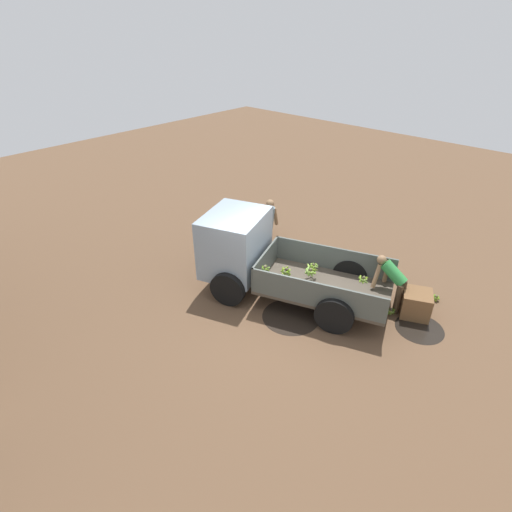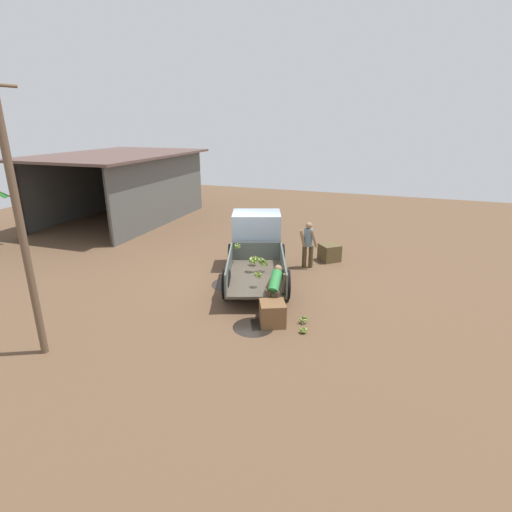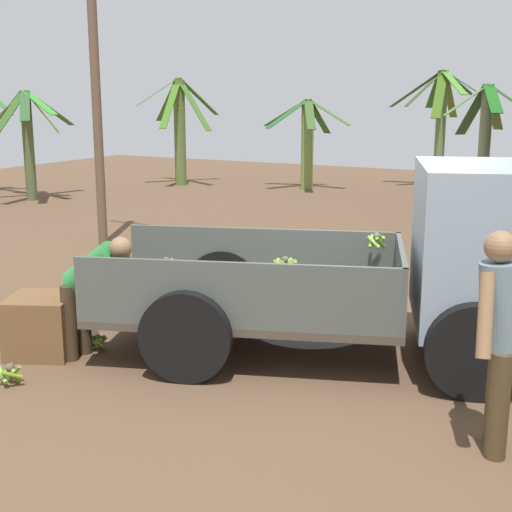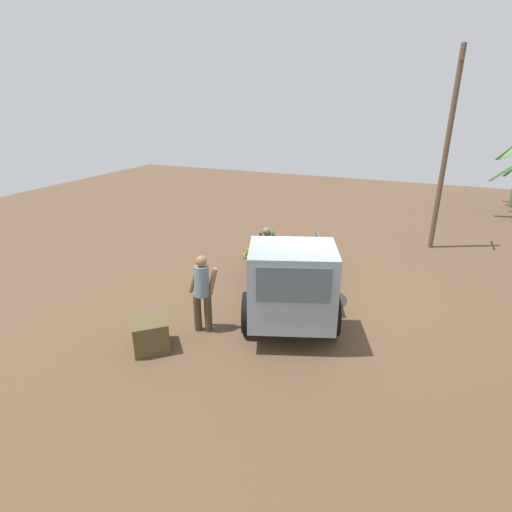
% 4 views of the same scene
% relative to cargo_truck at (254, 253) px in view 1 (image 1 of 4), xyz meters
% --- Properties ---
extents(ground, '(36.00, 36.00, 0.00)m').
position_rel_cargo_truck_xyz_m(ground, '(-0.81, 0.13, -1.04)').
color(ground, brown).
extents(mud_patch_0, '(1.37, 1.37, 0.01)m').
position_rel_cargo_truck_xyz_m(mud_patch_0, '(-1.48, 0.31, -1.03)').
color(mud_patch_0, black).
rests_on(mud_patch_0, ground).
extents(mud_patch_1, '(1.09, 1.09, 0.01)m').
position_rel_cargo_truck_xyz_m(mud_patch_1, '(-3.93, -1.34, -1.03)').
color(mud_patch_1, black).
rests_on(mud_patch_1, ground).
extents(cargo_truck, '(4.92, 3.17, 2.01)m').
position_rel_cargo_truck_xyz_m(cargo_truck, '(0.00, 0.00, 0.00)').
color(cargo_truck, '#494034').
rests_on(cargo_truck, ground).
extents(person_foreground_visitor, '(0.43, 0.69, 1.71)m').
position_rel_cargo_truck_xyz_m(person_foreground_visitor, '(0.91, -1.65, -0.09)').
color(person_foreground_visitor, '#493920').
rests_on(person_foreground_visitor, ground).
extents(person_worker_loading, '(0.79, 0.65, 1.32)m').
position_rel_cargo_truck_xyz_m(person_worker_loading, '(-3.01, -1.62, -0.25)').
color(person_worker_loading, '#3E2F1F').
rests_on(person_worker_loading, ground).
extents(banana_bunch_on_ground_0, '(0.26, 0.23, 0.21)m').
position_rel_cargo_truck_xyz_m(banana_bunch_on_ground_0, '(-3.28, -2.51, -0.91)').
color(banana_bunch_on_ground_0, brown).
rests_on(banana_bunch_on_ground_0, ground).
extents(banana_bunch_on_ground_1, '(0.21, 0.20, 0.17)m').
position_rel_cargo_truck_xyz_m(banana_bunch_on_ground_1, '(-3.78, -2.64, -0.95)').
color(banana_bunch_on_ground_1, brown).
rests_on(banana_bunch_on_ground_1, ground).
extents(banana_bunch_on_ground_2, '(0.21, 0.21, 0.17)m').
position_rel_cargo_truck_xyz_m(banana_bunch_on_ground_2, '(-3.19, -1.38, -0.94)').
color(banana_bunch_on_ground_2, brown).
rests_on(banana_bunch_on_ground_2, ground).
extents(wooden_crate_0, '(0.86, 0.86, 0.62)m').
position_rel_cargo_truck_xyz_m(wooden_crate_0, '(-3.61, -1.75, -0.73)').
color(wooden_crate_0, brown).
rests_on(wooden_crate_0, ground).
extents(wooden_crate_1, '(0.96, 0.96, 0.64)m').
position_rel_cargo_truck_xyz_m(wooden_crate_1, '(1.95, -2.27, -0.72)').
color(wooden_crate_1, brown).
rests_on(wooden_crate_1, ground).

